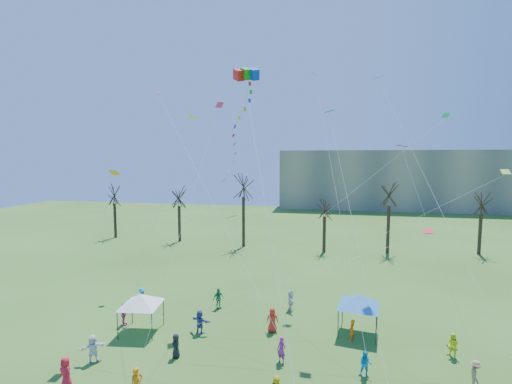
% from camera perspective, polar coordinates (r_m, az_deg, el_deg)
% --- Properties ---
extents(distant_building, '(60.00, 14.00, 15.00)m').
position_cam_1_polar(distant_building, '(99.41, 21.75, 1.84)').
color(distant_building, gray).
rests_on(distant_building, ground).
extents(bare_tree_row, '(71.22, 9.09, 11.54)m').
position_cam_1_polar(bare_tree_row, '(51.84, 12.18, -1.16)').
color(bare_tree_row, black).
rests_on(bare_tree_row, ground).
extents(big_box_kite, '(3.40, 6.57, 20.13)m').
position_cam_1_polar(big_box_kite, '(24.03, -2.32, 9.33)').
color(big_box_kite, red).
rests_on(big_box_kite, ground).
extents(canopy_tent_white, '(3.86, 3.86, 2.92)m').
position_cam_1_polar(canopy_tent_white, '(29.03, -17.94, -16.07)').
color(canopy_tent_white, '#3F3F44').
rests_on(canopy_tent_white, ground).
extents(canopy_tent_blue, '(3.93, 3.93, 2.99)m').
position_cam_1_polar(canopy_tent_blue, '(28.46, 16.12, -16.32)').
color(canopy_tent_blue, '#3F3F44').
rests_on(canopy_tent_blue, ground).
extents(festival_crowd, '(26.38, 15.50, 1.85)m').
position_cam_1_polar(festival_crowd, '(25.71, -0.75, -22.68)').
color(festival_crowd, red).
rests_on(festival_crowd, ground).
extents(small_kites_aloft, '(30.18, 17.62, 30.15)m').
position_cam_1_polar(small_kites_aloft, '(27.06, 6.67, 6.70)').
color(small_kites_aloft, orange).
rests_on(small_kites_aloft, ground).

